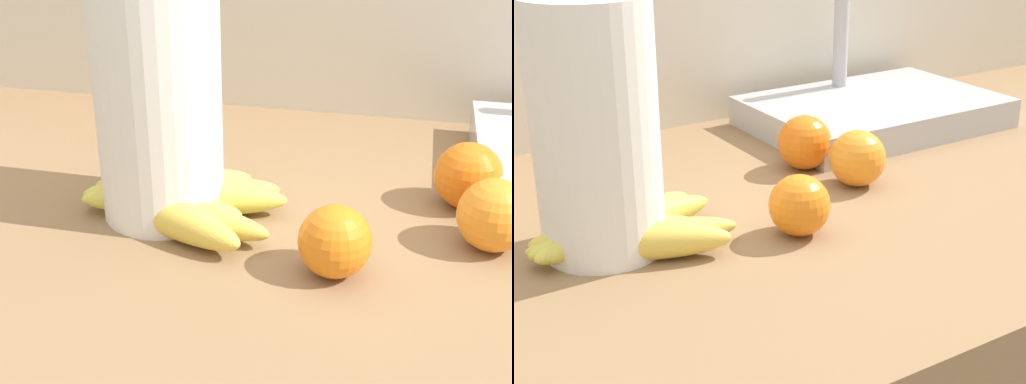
# 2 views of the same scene
# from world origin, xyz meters

# --- Properties ---
(wall_back) EXTENTS (2.32, 0.06, 1.30)m
(wall_back) POSITION_xyz_m (0.00, 0.37, 0.65)
(wall_back) COLOR silver
(wall_back) RESTS_ON ground
(banana_bunch) EXTENTS (0.22, 0.18, 0.04)m
(banana_bunch) POSITION_xyz_m (-0.27, -0.01, 0.92)
(banana_bunch) COLOR #E9C74C
(banana_bunch) RESTS_ON counter
(orange_right) EXTENTS (0.07, 0.07, 0.07)m
(orange_right) POSITION_xyz_m (0.02, 0.09, 0.93)
(orange_right) COLOR orange
(orange_right) RESTS_ON counter
(orange_center) EXTENTS (0.07, 0.07, 0.07)m
(orange_center) POSITION_xyz_m (0.05, -0.00, 0.93)
(orange_center) COLOR orange
(orange_center) RESTS_ON counter
(orange_far_right) EXTENTS (0.07, 0.07, 0.07)m
(orange_far_right) POSITION_xyz_m (-0.10, -0.08, 0.93)
(orange_far_right) COLOR orange
(orange_far_right) RESTS_ON counter
(paper_towel_roll) EXTENTS (0.13, 0.13, 0.29)m
(paper_towel_roll) POSITION_xyz_m (-0.29, 0.00, 1.03)
(paper_towel_roll) COLOR white
(paper_towel_roll) RESTS_ON counter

